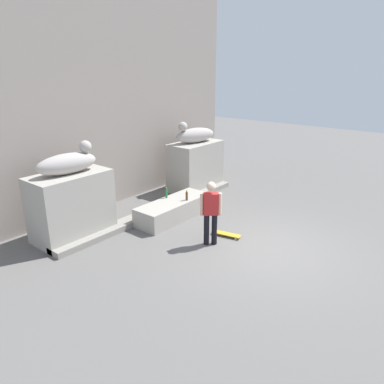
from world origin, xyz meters
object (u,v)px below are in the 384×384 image
bottle_green (166,194)px  bottle_brown (187,196)px  skateboard (226,234)px  statue_reclining_left (68,163)px  statue_reclining_right (195,135)px  skater (211,211)px

bottle_green → bottle_brown: size_ratio=1.03×
skateboard → statue_reclining_left: bearing=26.9°
statue_reclining_left → statue_reclining_right: 5.12m
skater → statue_reclining_left: bearing=-10.0°
statue_reclining_left → statue_reclining_right: (5.12, 0.01, 0.00)m
skateboard → bottle_green: bottle_green is taller
statue_reclining_right → bottle_brown: size_ratio=5.36×
skater → bottle_brown: bearing=-72.5°
bottle_brown → bottle_green: bearing=110.7°
skater → bottle_brown: skater is taller
skater → statue_reclining_right: bearing=-87.3°
statue_reclining_right → bottle_green: bearing=34.1°
statue_reclining_left → bottle_green: 3.08m
statue_reclining_left → bottle_brown: 3.49m
statue_reclining_left → statue_reclining_right: size_ratio=0.98×
statue_reclining_right → skater: bearing=57.8°
skater → bottle_green: skater is taller
statue_reclining_left → skateboard: statue_reclining_left is taller
statue_reclining_left → skater: bearing=-53.0°
statue_reclining_left → bottle_green: bearing=-13.2°
statue_reclining_right → skateboard: (-2.61, -3.18, -1.96)m
bottle_green → statue_reclining_right: bearing=20.1°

